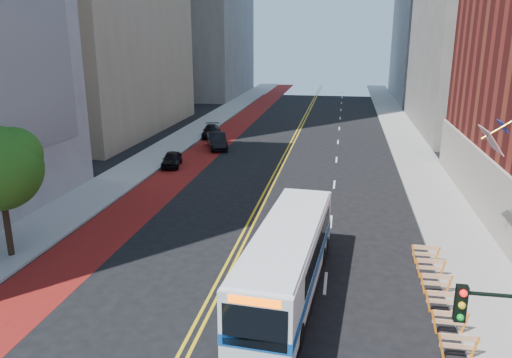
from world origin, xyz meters
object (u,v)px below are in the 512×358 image
at_px(traffic_signal, 504,345).
at_px(transit_bus, 288,259).
at_px(car_c, 211,131).
at_px(street_tree, 0,165).
at_px(car_a, 172,159).
at_px(car_b, 217,141).

relative_size(traffic_signal, transit_bus, 0.43).
height_order(transit_bus, car_c, transit_bus).
distance_m(street_tree, transit_bus, 14.82).
bearing_deg(car_c, traffic_signal, -75.83).
height_order(street_tree, car_c, street_tree).
relative_size(car_a, car_b, 0.77).
bearing_deg(car_b, street_tree, -119.30).
bearing_deg(car_a, car_c, 79.29).
height_order(car_b, car_c, car_b).
height_order(car_a, car_c, car_c).
xyz_separation_m(traffic_signal, car_b, (-16.61, 36.22, -2.93)).
bearing_deg(street_tree, car_a, 84.17).
xyz_separation_m(car_b, car_c, (-2.11, 5.60, -0.14)).
height_order(traffic_signal, car_c, traffic_signal).
xyz_separation_m(street_tree, traffic_signal, (20.66, -9.55, -1.19)).
bearing_deg(car_a, traffic_signal, -67.51).
distance_m(traffic_signal, car_b, 39.95).
bearing_deg(transit_bus, car_a, 125.64).
relative_size(street_tree, transit_bus, 0.57).
height_order(transit_bus, car_a, transit_bus).
relative_size(street_tree, car_b, 1.39).
bearing_deg(transit_bus, car_b, 114.46).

